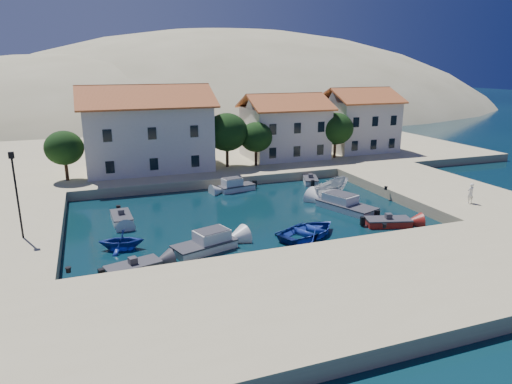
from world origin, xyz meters
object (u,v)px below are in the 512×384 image
at_px(building_left, 147,127).
at_px(cabin_cruiser_east, 347,205).
at_px(lamppost, 16,187).
at_px(boat_east, 331,198).
at_px(building_right, 359,119).
at_px(rowboat_south, 308,236).
at_px(building_mid, 285,125).
at_px(cabin_cruiser_south, 205,244).
at_px(pedestrian, 470,193).

bearing_deg(building_left, cabin_cruiser_east, -52.29).
relative_size(building_left, lamppost, 2.36).
bearing_deg(boat_east, building_left, 17.88).
bearing_deg(boat_east, building_right, -66.48).
height_order(rowboat_south, cabin_cruiser_east, cabin_cruiser_east).
relative_size(building_right, boat_east, 1.84).
distance_m(building_right, cabin_cruiser_east, 26.73).
height_order(building_mid, building_right, building_right).
xyz_separation_m(cabin_cruiser_south, cabin_cruiser_east, (14.57, 4.72, 0.00)).
distance_m(building_mid, cabin_cruiser_south, 31.14).
bearing_deg(building_right, building_left, -176.19).
bearing_deg(lamppost, building_mid, 35.45).
bearing_deg(cabin_cruiser_south, rowboat_south, -17.44).
distance_m(building_mid, rowboat_south, 27.49).
bearing_deg(building_mid, cabin_cruiser_east, -97.57).
distance_m(cabin_cruiser_south, boat_east, 17.65).
bearing_deg(cabin_cruiser_south, cabin_cruiser_east, 0.54).
bearing_deg(boat_east, cabin_cruiser_south, 92.42).
bearing_deg(boat_east, building_mid, -34.91).
bearing_deg(cabin_cruiser_east, boat_east, -29.88).
relative_size(building_right, cabin_cruiser_east, 1.55).
height_order(building_right, rowboat_south, building_right).
bearing_deg(building_right, rowboat_south, -128.43).
xyz_separation_m(building_right, pedestrian, (-5.04, -26.41, -3.55)).
distance_m(lamppost, pedestrian, 36.84).
bearing_deg(cabin_cruiser_east, cabin_cruiser_south, 87.43).
height_order(boat_east, pedestrian, pedestrian).
height_order(cabin_cruiser_east, pedestrian, pedestrian).
bearing_deg(pedestrian, cabin_cruiser_south, -3.91).
height_order(building_left, building_mid, building_left).
distance_m(building_right, lamppost, 46.98).
bearing_deg(building_right, lamppost, -152.07).
height_order(building_right, cabin_cruiser_east, building_right).
xyz_separation_m(building_left, lamppost, (-11.50, -20.00, -1.18)).
bearing_deg(cabin_cruiser_south, building_left, 74.18).
distance_m(rowboat_south, cabin_cruiser_east, 7.84).
xyz_separation_m(building_mid, pedestrian, (6.96, -25.41, -3.30)).
bearing_deg(pedestrian, building_right, -104.77).
distance_m(building_left, building_right, 30.07).
height_order(cabin_cruiser_south, pedestrian, pedestrian).
xyz_separation_m(rowboat_south, cabin_cruiser_east, (6.23, 4.72, 0.48)).
distance_m(boat_east, pedestrian, 12.79).
distance_m(building_right, boat_east, 23.16).
bearing_deg(building_mid, building_left, -176.82).
bearing_deg(cabin_cruiser_east, pedestrian, -136.31).
distance_m(lamppost, cabin_cruiser_south, 13.65).
bearing_deg(building_left, building_right, 3.81).
height_order(building_left, boat_east, building_left).
bearing_deg(building_right, boat_east, -128.69).
xyz_separation_m(building_left, cabin_cruiser_east, (15.25, -19.72, -5.46)).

